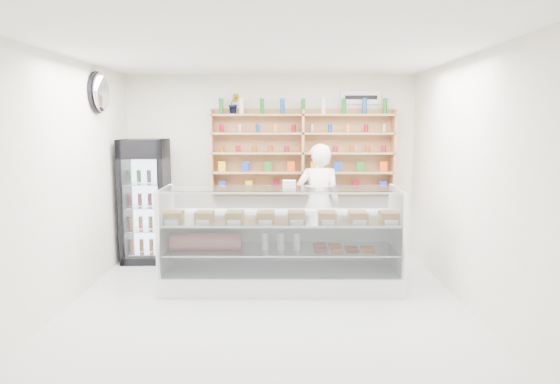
{
  "coord_description": "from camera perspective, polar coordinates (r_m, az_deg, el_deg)",
  "views": [
    {
      "loc": [
        0.18,
        -5.36,
        2.06
      ],
      "look_at": [
        0.16,
        0.9,
        1.19
      ],
      "focal_mm": 32.0,
      "sensor_mm": 36.0,
      "label": 1
    }
  ],
  "objects": [
    {
      "name": "room",
      "position": [
        5.41,
        -1.7,
        0.88
      ],
      "size": [
        5.0,
        5.0,
        5.0
      ],
      "color": "silver",
      "rests_on": "ground"
    },
    {
      "name": "drinks_cooler",
      "position": [
        7.68,
        -15.12,
        -0.95
      ],
      "size": [
        0.68,
        0.66,
        1.82
      ],
      "rotation": [
        0.0,
        0.0,
        0.03
      ],
      "color": "black",
      "rests_on": "floor"
    },
    {
      "name": "shop_worker",
      "position": [
        7.32,
        4.42,
        -1.37
      ],
      "size": [
        0.66,
        0.45,
        1.77
      ],
      "primitive_type": "imported",
      "rotation": [
        0.0,
        0.0,
        3.18
      ],
      "color": "white",
      "rests_on": "floor"
    },
    {
      "name": "security_mirror",
      "position": [
        6.98,
        -19.8,
        10.65
      ],
      "size": [
        0.15,
        0.5,
        0.5
      ],
      "primitive_type": "ellipsoid",
      "color": "silver",
      "rests_on": "left_wall"
    },
    {
      "name": "wall_sign",
      "position": [
        7.94,
        9.23,
        10.62
      ],
      "size": [
        0.62,
        0.03,
        0.2
      ],
      "primitive_type": "cube",
      "color": "white",
      "rests_on": "back_wall"
    },
    {
      "name": "display_counter",
      "position": [
        6.31,
        0.13,
        -7.8
      ],
      "size": [
        2.93,
        0.87,
        1.27
      ],
      "color": "white",
      "rests_on": "floor"
    },
    {
      "name": "wall_shelving",
      "position": [
        7.73,
        2.61,
        4.44
      ],
      "size": [
        2.84,
        0.28,
        1.33
      ],
      "color": "#A97650",
      "rests_on": "back_wall"
    },
    {
      "name": "potted_plant",
      "position": [
        7.75,
        -5.28,
        10.02
      ],
      "size": [
        0.19,
        0.17,
        0.31
      ],
      "primitive_type": "imported",
      "rotation": [
        0.0,
        0.0,
        0.2
      ],
      "color": "#1E6626",
      "rests_on": "wall_shelving"
    }
  ]
}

